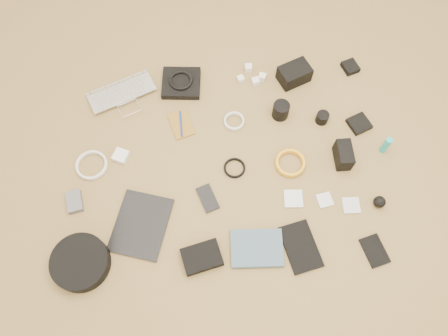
{
  "coord_description": "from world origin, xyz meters",
  "views": [
    {
      "loc": [
        -0.04,
        -0.8,
        1.76
      ],
      "look_at": [
        -0.01,
        -0.02,
        0.02
      ],
      "focal_mm": 35.0,
      "sensor_mm": 36.0,
      "label": 1
    }
  ],
  "objects_px": {
    "laptop": "(125,100)",
    "tablet": "(141,225)",
    "paperback": "(258,268)",
    "phone": "(208,198)",
    "headphone_case": "(81,263)",
    "dslr_camera": "(294,74)"
  },
  "relations": [
    {
      "from": "paperback",
      "to": "tablet",
      "type": "bearing_deg",
      "value": 68.09
    },
    {
      "from": "tablet",
      "to": "phone",
      "type": "relative_size",
      "value": 2.26
    },
    {
      "from": "tablet",
      "to": "dslr_camera",
      "type": "bearing_deg",
      "value": 60.04
    },
    {
      "from": "laptop",
      "to": "headphone_case",
      "type": "bearing_deg",
      "value": -124.22
    },
    {
      "from": "tablet",
      "to": "phone",
      "type": "distance_m",
      "value": 0.3
    },
    {
      "from": "dslr_camera",
      "to": "phone",
      "type": "xyz_separation_m",
      "value": [
        -0.43,
        -0.6,
        -0.04
      ]
    },
    {
      "from": "tablet",
      "to": "paperback",
      "type": "relative_size",
      "value": 1.3
    },
    {
      "from": "laptop",
      "to": "phone",
      "type": "distance_m",
      "value": 0.63
    },
    {
      "from": "tablet",
      "to": "headphone_case",
      "type": "height_order",
      "value": "headphone_case"
    },
    {
      "from": "laptop",
      "to": "phone",
      "type": "height_order",
      "value": "laptop"
    },
    {
      "from": "laptop",
      "to": "tablet",
      "type": "height_order",
      "value": "laptop"
    },
    {
      "from": "paperback",
      "to": "headphone_case",
      "type": "bearing_deg",
      "value": 87.19
    },
    {
      "from": "headphone_case",
      "to": "paperback",
      "type": "relative_size",
      "value": 1.09
    },
    {
      "from": "laptop",
      "to": "phone",
      "type": "bearing_deg",
      "value": -77.74
    },
    {
      "from": "phone",
      "to": "paperback",
      "type": "bearing_deg",
      "value": -79.34
    },
    {
      "from": "laptop",
      "to": "paperback",
      "type": "bearing_deg",
      "value": -79.29
    },
    {
      "from": "laptop",
      "to": "paperback",
      "type": "height_order",
      "value": "laptop"
    },
    {
      "from": "phone",
      "to": "paperback",
      "type": "relative_size",
      "value": 0.58
    },
    {
      "from": "laptop",
      "to": "paperback",
      "type": "relative_size",
      "value": 1.5
    },
    {
      "from": "phone",
      "to": "headphone_case",
      "type": "distance_m",
      "value": 0.57
    },
    {
      "from": "dslr_camera",
      "to": "headphone_case",
      "type": "xyz_separation_m",
      "value": [
        -0.93,
        -0.86,
        -0.01
      ]
    },
    {
      "from": "laptop",
      "to": "paperback",
      "type": "distance_m",
      "value": 0.99
    }
  ]
}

